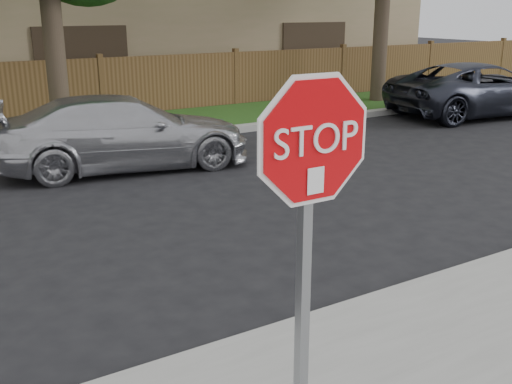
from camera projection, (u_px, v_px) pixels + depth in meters
stop_sign at (310, 196)px, 3.33m from camera, size 1.01×0.13×2.55m
sedan_right at (124, 132)px, 10.85m from camera, size 4.81×2.58×1.33m
sedan_far_right at (480, 89)px, 16.19m from camera, size 5.40×3.05×1.42m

